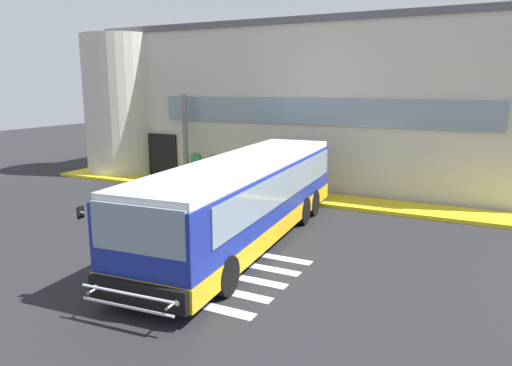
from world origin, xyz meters
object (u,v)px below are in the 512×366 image
entry_support_column (185,138)px  bus_main_foreground (245,201)px  safety_bollard_yellow (246,189)px  passenger_near_column (197,163)px  passenger_by_doorway (213,167)px

entry_support_column → bus_main_foreground: bearing=-44.0°
bus_main_foreground → safety_bollard_yellow: bearing=118.0°
passenger_near_column → safety_bollard_yellow: passenger_near_column is taller
bus_main_foreground → safety_bollard_yellow: 5.83m
bus_main_foreground → safety_bollard_yellow: (-2.70, 5.09, -0.89)m
bus_main_foreground → entry_support_column: bearing=136.0°
bus_main_foreground → passenger_by_doorway: bearing=129.2°
entry_support_column → safety_bollard_yellow: (4.42, -1.80, -1.88)m
bus_main_foreground → passenger_by_doorway: 8.10m
passenger_near_column → passenger_by_doorway: bearing=-18.0°
entry_support_column → passenger_by_doorway: bearing=-16.8°
bus_main_foreground → passenger_by_doorway: size_ratio=7.24×
passenger_near_column → passenger_by_doorway: same height
bus_main_foreground → safety_bollard_yellow: size_ratio=13.48×
entry_support_column → passenger_near_column: (0.79, -0.21, -1.22)m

